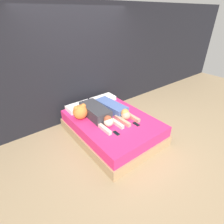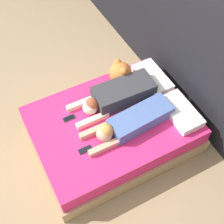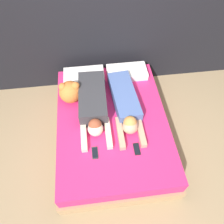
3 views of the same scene
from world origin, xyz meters
name	(u,v)px [view 1 (image 1 of 3)]	position (x,y,z in m)	size (l,w,h in m)	color
ground_plane	(112,135)	(0.00, 0.00, 0.00)	(12.00, 12.00, 0.00)	#9E8460
wall_back	(81,66)	(0.00, 1.15, 1.30)	(12.00, 0.06, 2.60)	black
bed	(112,127)	(0.00, 0.00, 0.22)	(1.50, 2.00, 0.44)	tan
pillow_head_left	(80,107)	(-0.32, 0.78, 0.49)	(0.60, 0.32, 0.10)	white
pillow_head_right	(103,99)	(0.32, 0.78, 0.49)	(0.60, 0.32, 0.10)	white
person_left	(98,113)	(-0.23, 0.20, 0.55)	(0.38, 1.12, 0.23)	#333338
person_right	(115,109)	(0.20, 0.14, 0.53)	(0.36, 1.16, 0.23)	#4C66A5
cell_phone_left	(116,133)	(-0.26, -0.46, 0.44)	(0.07, 0.16, 0.01)	#2D2D33
cell_phone_right	(136,124)	(0.24, -0.47, 0.44)	(0.07, 0.16, 0.01)	black
plush_toy	(80,112)	(-0.52, 0.40, 0.60)	(0.30, 0.30, 0.32)	orange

